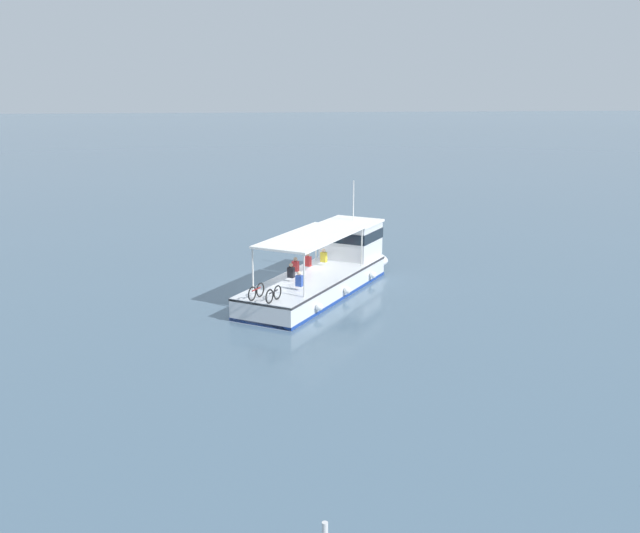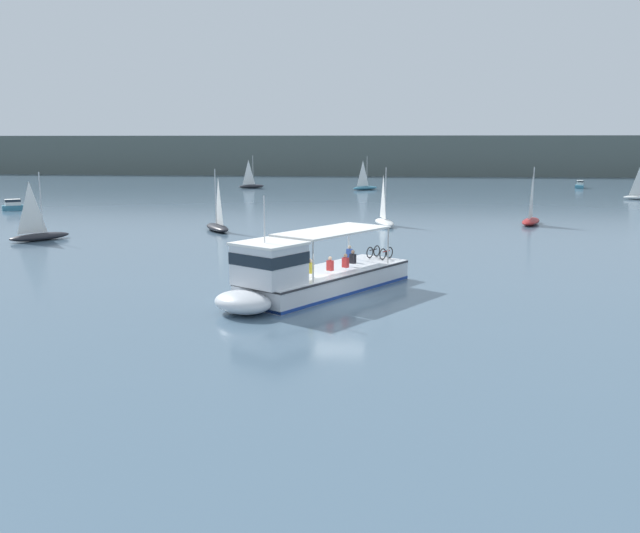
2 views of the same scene
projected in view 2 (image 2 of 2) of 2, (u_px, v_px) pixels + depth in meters
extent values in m
plane|color=slate|center=(340.00, 301.00, 33.28)|extent=(400.00, 400.00, 0.00)
cube|color=#515B56|center=(383.00, 155.00, 162.35)|extent=(400.00, 28.00, 8.93)
cube|color=silver|center=(327.00, 281.00, 35.45)|extent=(8.55, 10.81, 1.10)
ellipsoid|color=silver|center=(243.00, 302.00, 30.72)|extent=(3.67, 3.45, 1.01)
cube|color=navy|center=(327.00, 289.00, 35.53)|extent=(8.59, 10.83, 0.16)
cube|color=#2D2D33|center=(327.00, 272.00, 35.36)|extent=(8.60, 10.84, 0.10)
cube|color=silver|center=(269.00, 264.00, 31.82)|extent=(3.70, 3.66, 1.90)
cube|color=#19232D|center=(269.00, 258.00, 31.75)|extent=(3.77, 3.73, 0.56)
cube|color=white|center=(269.00, 243.00, 31.63)|extent=(3.92, 3.88, 0.12)
cube|color=white|center=(333.00, 231.00, 35.31)|extent=(6.11, 7.22, 0.10)
cylinder|color=silver|center=(313.00, 262.00, 32.18)|extent=(0.08, 0.08, 2.00)
cylinder|color=silver|center=(272.00, 256.00, 33.87)|extent=(0.08, 0.08, 2.00)
cylinder|color=silver|center=(388.00, 246.00, 37.14)|extent=(0.08, 0.08, 2.00)
cylinder|color=silver|center=(349.00, 241.00, 38.83)|extent=(0.08, 0.08, 2.00)
cylinder|color=silver|center=(264.00, 219.00, 31.19)|extent=(0.06, 0.06, 2.20)
sphere|color=white|center=(258.00, 288.00, 33.97)|extent=(0.36, 0.36, 0.36)
sphere|color=white|center=(300.00, 278.00, 36.48)|extent=(0.36, 0.36, 0.36)
sphere|color=white|center=(335.00, 269.00, 38.85)|extent=(0.36, 0.36, 0.36)
torus|color=black|center=(383.00, 254.00, 38.48)|extent=(0.41, 0.59, 0.66)
torus|color=black|center=(390.00, 252.00, 39.01)|extent=(0.41, 0.59, 0.66)
cylinder|color=maroon|center=(386.00, 251.00, 38.72)|extent=(0.43, 0.62, 0.06)
torus|color=black|center=(370.00, 252.00, 39.04)|extent=(0.41, 0.59, 0.66)
torus|color=black|center=(377.00, 251.00, 39.57)|extent=(0.41, 0.59, 0.66)
cylinder|color=#232328|center=(373.00, 250.00, 39.28)|extent=(0.43, 0.62, 0.06)
cube|color=#2D4CA5|center=(350.00, 254.00, 37.80)|extent=(0.39, 0.36, 0.52)
sphere|color=beige|center=(350.00, 247.00, 37.73)|extent=(0.20, 0.20, 0.20)
cube|color=black|center=(353.00, 259.00, 36.22)|extent=(0.39, 0.36, 0.52)
sphere|color=tan|center=(353.00, 252.00, 36.15)|extent=(0.20, 0.20, 0.20)
cube|color=red|center=(345.00, 263.00, 35.07)|extent=(0.39, 0.36, 0.52)
sphere|color=tan|center=(346.00, 256.00, 35.00)|extent=(0.20, 0.20, 0.20)
cube|color=red|center=(330.00, 266.00, 34.23)|extent=(0.39, 0.36, 0.52)
sphere|color=beige|center=(330.00, 258.00, 34.16)|extent=(0.20, 0.20, 0.20)
cube|color=yellow|center=(310.00, 268.00, 33.53)|extent=(0.39, 0.36, 0.52)
sphere|color=beige|center=(310.00, 261.00, 33.47)|extent=(0.20, 0.20, 0.20)
ellipsoid|color=#232328|center=(40.00, 237.00, 53.51)|extent=(4.06, 4.64, 0.60)
cylinder|color=silver|center=(41.00, 202.00, 53.22)|extent=(0.08, 0.08, 4.80)
pyramid|color=white|center=(31.00, 207.00, 52.66)|extent=(1.09, 1.38, 4.08)
ellipsoid|color=white|center=(384.00, 222.00, 62.77)|extent=(2.55, 5.00, 0.60)
cylinder|color=silver|center=(386.00, 194.00, 61.98)|extent=(0.08, 0.08, 4.80)
pyramid|color=white|center=(383.00, 196.00, 62.86)|extent=(0.48, 1.66, 4.08)
ellipsoid|color=#232328|center=(252.00, 186.00, 112.57)|extent=(4.50, 4.25, 0.60)
cylinder|color=silver|center=(253.00, 170.00, 112.24)|extent=(0.08, 0.08, 4.80)
pyramid|color=white|center=(249.00, 172.00, 111.79)|extent=(1.30, 1.18, 4.08)
ellipsoid|color=maroon|center=(531.00, 221.00, 63.59)|extent=(2.98, 4.99, 0.60)
cylinder|color=silver|center=(533.00, 193.00, 63.36)|extent=(0.08, 0.08, 4.80)
pyramid|color=white|center=(532.00, 197.00, 62.65)|extent=(0.65, 1.61, 4.08)
ellipsoid|color=#232328|center=(217.00, 228.00, 59.12)|extent=(3.69, 4.83, 0.60)
cylinder|color=silver|center=(215.00, 197.00, 58.89)|extent=(0.08, 0.08, 4.80)
pyramid|color=white|center=(219.00, 201.00, 58.20)|extent=(0.93, 1.48, 4.08)
pyramid|color=white|center=(640.00, 180.00, 90.06)|extent=(1.70, 0.23, 4.08)
cube|color=teal|center=(580.00, 186.00, 112.46)|extent=(2.28, 3.82, 0.56)
cube|color=white|center=(580.00, 182.00, 112.91)|extent=(1.46, 1.85, 0.70)
cube|color=#19232D|center=(580.00, 181.00, 112.88)|extent=(1.49, 1.86, 0.28)
ellipsoid|color=teal|center=(365.00, 188.00, 108.60)|extent=(4.55, 4.19, 0.60)
cylinder|color=silver|center=(367.00, 171.00, 108.27)|extent=(0.08, 0.08, 4.80)
pyramid|color=white|center=(363.00, 173.00, 107.83)|extent=(1.33, 1.15, 4.08)
cube|color=teal|center=(19.00, 207.00, 77.09)|extent=(3.70, 3.12, 0.56)
cube|color=white|center=(13.00, 202.00, 76.67)|extent=(1.92, 1.78, 0.70)
cube|color=#19232D|center=(13.00, 201.00, 76.64)|extent=(1.94, 1.80, 0.28)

